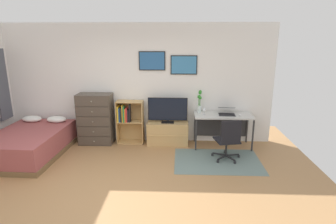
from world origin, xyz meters
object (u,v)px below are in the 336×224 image
Objects in this scene: laptop at (227,111)px; wine_glass at (204,109)px; bamboo_vase at (200,101)px; bed at (29,143)px; tv_stand at (168,133)px; computer_mouse at (240,115)px; office_chair at (228,139)px; desk at (222,119)px; television at (168,110)px; bookshelf at (128,119)px; dresser at (96,119)px.

wine_glass is (-0.50, -0.09, 0.07)m from laptop.
bed is at bearing -166.86° from bamboo_vase.
tv_stand is 8.93× the size of computer_mouse.
office_chair is 0.93m from wine_glass.
desk is at bearing 15.16° from wine_glass.
computer_mouse is (1.58, -0.15, -0.05)m from television.
computer_mouse is 0.78m from wine_glass.
bookshelf reaches higher than desk.
wine_glass is at bearing -166.51° from laptop.
bookshelf is 2.34m from office_chair.
dresser is 6.46× the size of wine_glass.
dresser is 2.40m from bamboo_vase.
desk is 1.48× the size of office_chair.
tv_stand is at bearing -3.19° from bookshelf.
computer_mouse is at bearing -2.87° from wine_glass.
television is at bearing -90.00° from tv_stand.
bookshelf is at bearing 175.43° from television.
wine_glass is at bearing -65.86° from bamboo_vase.
laptop reaches higher than office_chair.
tv_stand is (1.65, 0.02, -0.32)m from dresser.
bookshelf is 1.76m from wine_glass.
wine_glass reaches higher than office_chair.
desk is at bearing -10.11° from bamboo_vase.
computer_mouse is (0.35, -0.15, 0.15)m from desk.
television is (0.92, -0.07, 0.23)m from bookshelf.
bamboo_vase is (2.36, 0.09, 0.42)m from dresser.
bed is at bearing -165.09° from tv_stand.
television is at bearing -179.87° from desk.
dresser is 1.25× the size of tv_stand.
bed is at bearing -169.74° from desk.
dresser is 0.73m from bookshelf.
dresser is at bearing -174.78° from bookshelf.
desk is (1.23, -0.02, 0.35)m from tv_stand.
bed is 3.81× the size of bamboo_vase.
bamboo_vase is at bearing 114.14° from wine_glass.
tv_stand is 0.55m from television.
bookshelf is at bearing -179.23° from laptop.
wine_glass reaches higher than bed.
dresser is (1.19, 0.74, 0.32)m from bed.
desk is 0.41m from computer_mouse.
office_chair is 0.88m from laptop.
bed is 2.11m from bookshelf.
dresser is 1.17× the size of bookshelf.
bookshelf is 1.94× the size of bamboo_vase.
laptop reaches higher than computer_mouse.
desk is at bearing 78.24° from office_chair.
office_chair is 1.19m from bamboo_vase.
bed is 18.74× the size of computer_mouse.
office_chair is at bearing -91.98° from laptop.
bed is at bearing -172.48° from computer_mouse.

